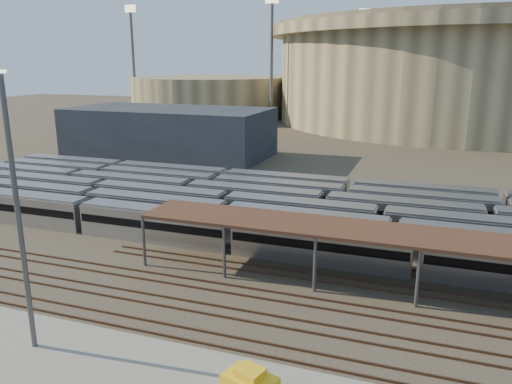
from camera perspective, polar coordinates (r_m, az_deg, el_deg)
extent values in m
plane|color=#383026|center=(46.70, -4.90, -10.21)|extent=(420.00, 420.00, 0.00)
cube|color=gray|center=(38.12, -22.06, -17.34)|extent=(50.00, 9.00, 0.20)
cube|color=#A5A6AA|center=(53.30, -2.70, -4.84)|extent=(112.00, 2.90, 3.60)
cube|color=#A5A6AA|center=(57.89, -3.43, -3.24)|extent=(112.00, 2.90, 3.60)
cube|color=#A5A6AA|center=(62.26, -3.47, -1.94)|extent=(112.00, 2.90, 3.60)
cube|color=#A5A6AA|center=(62.81, 7.79, -1.90)|extent=(112.00, 2.90, 3.60)
cube|color=#A5A6AA|center=(66.44, 10.24, -1.08)|extent=(112.00, 2.90, 3.60)
cube|color=#A5A6AA|center=(70.45, 10.80, -0.19)|extent=(112.00, 2.90, 3.60)
cylinder|color=#515155|center=(50.39, -12.70, -5.54)|extent=(0.30, 0.30, 5.00)
cylinder|color=#515155|center=(54.75, -9.71, -3.73)|extent=(0.30, 0.30, 5.00)
cylinder|color=#515155|center=(46.58, -3.66, -6.90)|extent=(0.30, 0.30, 5.00)
cylinder|color=#515155|center=(51.26, -1.28, -4.81)|extent=(0.30, 0.30, 5.00)
cylinder|color=#515155|center=(44.13, 6.74, -8.25)|extent=(0.30, 0.30, 5.00)
cylinder|color=#515155|center=(49.05, 8.17, -5.89)|extent=(0.30, 0.30, 5.00)
cylinder|color=#515155|center=(43.27, 18.01, -9.40)|extent=(0.30, 0.30, 5.00)
cylinder|color=#515155|center=(48.27, 18.25, -6.86)|extent=(0.30, 0.30, 5.00)
cube|color=#3C1D18|center=(45.02, 23.88, -5.38)|extent=(60.00, 6.00, 0.30)
cube|color=#4C3323|center=(45.23, -5.83, -10.98)|extent=(170.00, 0.12, 0.18)
cube|color=#4C3323|center=(46.46, -5.03, -10.23)|extent=(170.00, 0.12, 0.18)
cube|color=#4C3323|center=(42.06, -8.22, -13.16)|extent=(170.00, 0.12, 0.18)
cube|color=#4C3323|center=(43.23, -7.28, -12.31)|extent=(170.00, 0.12, 0.18)
cube|color=#4C3323|center=(39.03, -11.04, -15.66)|extent=(170.00, 0.12, 0.18)
cube|color=#4C3323|center=(40.15, -9.92, -14.69)|extent=(170.00, 0.12, 0.18)
cylinder|color=#988E67|center=(178.64, 22.39, 11.89)|extent=(116.00, 116.00, 28.00)
cylinder|color=#988E67|center=(178.81, 22.89, 16.83)|extent=(124.00, 124.00, 3.00)
cylinder|color=brown|center=(178.95, 22.97, 17.55)|extent=(120.00, 120.00, 1.50)
cylinder|color=#988E67|center=(185.95, -5.30, 10.82)|extent=(56.00, 56.00, 14.00)
cube|color=#1E232D|center=(108.31, -9.88, 6.78)|extent=(42.00, 20.00, 10.00)
cylinder|color=#515155|center=(155.93, 1.78, 14.16)|extent=(1.00, 1.00, 36.00)
cylinder|color=#515155|center=(188.86, -13.81, 13.87)|extent=(1.00, 1.00, 36.00)
cube|color=#FFF2CC|center=(189.66, -14.18, 19.67)|extent=(4.00, 0.60, 2.40)
cylinder|color=#515155|center=(200.35, 11.97, 14.00)|extent=(1.00, 1.00, 36.00)
cube|color=#FFF2CC|center=(201.11, 12.27, 19.47)|extent=(4.00, 0.60, 2.40)
cylinder|color=#515155|center=(36.41, -25.49, -2.83)|extent=(0.36, 0.36, 18.76)
cube|color=#FFF2CC|center=(34.98, -27.23, 12.16)|extent=(0.82, 0.35, 0.20)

